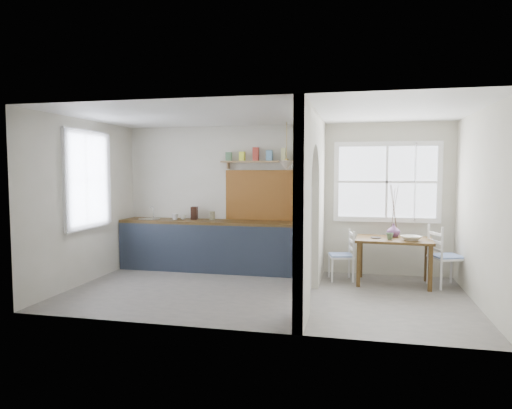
% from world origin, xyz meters
% --- Properties ---
extents(floor, '(5.80, 3.20, 0.01)m').
position_xyz_m(floor, '(0.00, 0.00, 0.00)').
color(floor, gray).
rests_on(floor, ground).
extents(ceiling, '(5.80, 3.20, 0.01)m').
position_xyz_m(ceiling, '(0.00, 0.00, 2.60)').
color(ceiling, beige).
rests_on(ceiling, walls).
extents(walls, '(5.81, 3.21, 2.60)m').
position_xyz_m(walls, '(0.00, 0.00, 1.30)').
color(walls, beige).
rests_on(walls, floor).
extents(partition, '(0.12, 3.20, 2.60)m').
position_xyz_m(partition, '(0.70, 0.06, 1.45)').
color(partition, beige).
rests_on(partition, floor).
extents(kitchen_window, '(0.10, 1.16, 1.50)m').
position_xyz_m(kitchen_window, '(-2.87, 0.00, 1.65)').
color(kitchen_window, white).
rests_on(kitchen_window, walls).
extents(nook_window, '(1.76, 0.10, 1.30)m').
position_xyz_m(nook_window, '(1.80, 1.56, 1.60)').
color(nook_window, white).
rests_on(nook_window, walls).
extents(counter, '(3.50, 0.60, 0.90)m').
position_xyz_m(counter, '(-1.13, 1.33, 0.46)').
color(counter, '#563B19').
rests_on(counter, floor).
extents(sink, '(0.40, 0.40, 0.02)m').
position_xyz_m(sink, '(-2.43, 1.30, 0.89)').
color(sink, silver).
rests_on(sink, counter).
extents(backsplash, '(1.65, 0.03, 0.90)m').
position_xyz_m(backsplash, '(-0.20, 1.58, 1.35)').
color(backsplash, brown).
rests_on(backsplash, walls).
extents(shelf, '(1.75, 0.20, 0.21)m').
position_xyz_m(shelf, '(-0.20, 1.49, 2.00)').
color(shelf, olive).
rests_on(shelf, walls).
extents(pendant_lamp, '(0.26, 0.26, 0.16)m').
position_xyz_m(pendant_lamp, '(0.15, 1.15, 1.88)').
color(pendant_lamp, silver).
rests_on(pendant_lamp, ceiling).
extents(utensil_rail, '(0.02, 0.50, 0.02)m').
position_xyz_m(utensil_rail, '(0.61, 0.90, 1.45)').
color(utensil_rail, silver).
rests_on(utensil_rail, partition).
extents(dining_table, '(1.20, 0.84, 0.73)m').
position_xyz_m(dining_table, '(1.89, 0.97, 0.36)').
color(dining_table, '#563B19').
rests_on(dining_table, floor).
extents(chair_left, '(0.45, 0.45, 0.82)m').
position_xyz_m(chair_left, '(1.07, 1.06, 0.41)').
color(chair_left, white).
rests_on(chair_left, floor).
extents(chair_right, '(0.56, 0.56, 0.96)m').
position_xyz_m(chair_right, '(2.68, 0.98, 0.48)').
color(chair_right, white).
rests_on(chair_right, floor).
extents(kettle, '(0.24, 0.21, 0.25)m').
position_xyz_m(kettle, '(0.40, 1.25, 1.02)').
color(kettle, white).
rests_on(kettle, counter).
extents(mug_a, '(0.16, 0.16, 0.11)m').
position_xyz_m(mug_a, '(-1.91, 1.29, 0.96)').
color(mug_a, white).
rests_on(mug_a, counter).
extents(mug_b, '(0.11, 0.11, 0.08)m').
position_xyz_m(mug_b, '(-1.79, 1.37, 0.94)').
color(mug_b, beige).
rests_on(mug_b, counter).
extents(knife_block, '(0.12, 0.16, 0.23)m').
position_xyz_m(knife_block, '(-1.58, 1.40, 1.02)').
color(knife_block, '#391B11').
rests_on(knife_block, counter).
extents(jar, '(0.11, 0.11, 0.16)m').
position_xyz_m(jar, '(-1.23, 1.37, 0.98)').
color(jar, '#777150').
rests_on(jar, counter).
extents(towel_magenta, '(0.02, 0.03, 0.60)m').
position_xyz_m(towel_magenta, '(0.58, 0.98, 0.28)').
color(towel_magenta, '#B5254D').
rests_on(towel_magenta, counter).
extents(towel_orange, '(0.02, 0.03, 0.45)m').
position_xyz_m(towel_orange, '(0.58, 0.95, 0.25)').
color(towel_orange, '#CB580B').
rests_on(towel_orange, counter).
extents(bowl, '(0.39, 0.39, 0.07)m').
position_xyz_m(bowl, '(2.13, 0.82, 0.76)').
color(bowl, white).
rests_on(bowl, dining_table).
extents(table_cup, '(0.14, 0.14, 0.10)m').
position_xyz_m(table_cup, '(1.82, 0.84, 0.78)').
color(table_cup, '#557655').
rests_on(table_cup, dining_table).
extents(plate, '(0.17, 0.17, 0.01)m').
position_xyz_m(plate, '(1.62, 0.96, 0.73)').
color(plate, black).
rests_on(plate, dining_table).
extents(vase, '(0.24, 0.24, 0.22)m').
position_xyz_m(vase, '(1.90, 1.15, 0.83)').
color(vase, '#724479').
rests_on(vase, dining_table).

